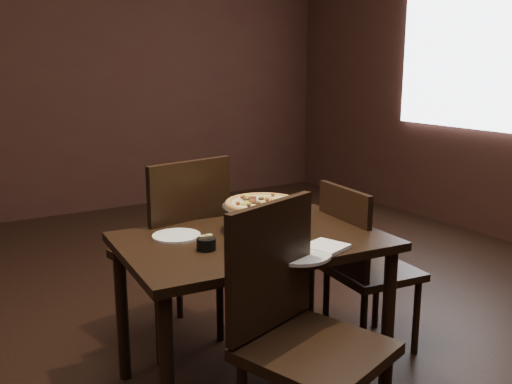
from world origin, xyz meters
TOP-DOWN VIEW (x-y plane):
  - room at (0.06, 0.03)m, footprint 6.04×7.04m
  - dining_table at (0.06, -0.04)m, footprint 1.19×0.84m
  - pizza_stand at (0.16, 0.02)m, footprint 0.37×0.37m
  - parmesan_shaker at (-0.07, -0.17)m, footprint 0.06×0.06m
  - pepper_flake_shaker at (-0.07, -0.11)m, footprint 0.07×0.07m
  - packet_caddy at (-0.18, -0.08)m, footprint 0.08×0.08m
  - napkin_stack at (0.24, -0.33)m, footprint 0.19×0.19m
  - plate_left at (-0.22, 0.14)m, footprint 0.21×0.21m
  - plate_near at (0.09, -0.34)m, footprint 0.27×0.27m
  - serving_spatula at (0.10, -0.16)m, footprint 0.15×0.15m
  - chair_far at (-0.06, 0.49)m, footprint 0.54×0.54m
  - chair_near at (-0.06, -0.56)m, footprint 0.57×0.57m
  - chair_side at (0.70, -0.05)m, footprint 0.45×0.45m

SIDE VIEW (x-z plane):
  - chair_side at x=0.70m, z-range 0.04..0.91m
  - chair_near at x=-0.06m, z-range 0.05..1.02m
  - chair_far at x=-0.06m, z-range 0.05..1.04m
  - dining_table at x=0.06m, z-range 0.26..0.97m
  - plate_left at x=-0.22m, z-range 0.71..0.72m
  - plate_near at x=0.09m, z-range 0.71..0.72m
  - napkin_stack at x=0.24m, z-range 0.71..0.73m
  - packet_caddy at x=-0.18m, z-range 0.70..0.77m
  - parmesan_shaker at x=-0.07m, z-range 0.71..0.81m
  - pepper_flake_shaker at x=-0.07m, z-range 0.71..0.83m
  - serving_spatula at x=0.10m, z-range 0.82..0.84m
  - pizza_stand at x=0.16m, z-range 0.76..0.91m
  - room at x=0.06m, z-range -0.02..2.82m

